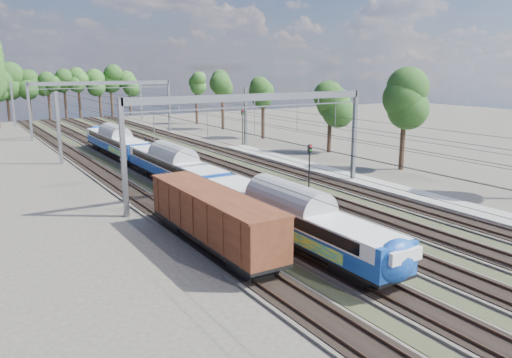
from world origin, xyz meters
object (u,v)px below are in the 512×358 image
worker (146,143)px  signal_near (309,168)px  signal_far (242,124)px  emu_train (175,163)px  freight_boxcar (212,216)px

worker → signal_near: (0.95, -36.31, 2.46)m
worker → signal_far: signal_far is taller
emu_train → worker: bearing=77.0°
emu_train → signal_near: size_ratio=11.10×
emu_train → freight_boxcar: bearing=-105.0°
emu_train → signal_near: signal_near is taller
freight_boxcar → signal_near: signal_near is taller
worker → signal_near: size_ratio=0.31×
freight_boxcar → signal_near: bearing=21.9°
signal_near → emu_train: bearing=137.3°
emu_train → signal_far: 25.27m
emu_train → signal_near: bearing=-62.5°
freight_boxcar → signal_near: (10.96, 4.41, 1.13)m
emu_train → signal_far: signal_far is taller
worker → emu_train: bearing=154.8°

